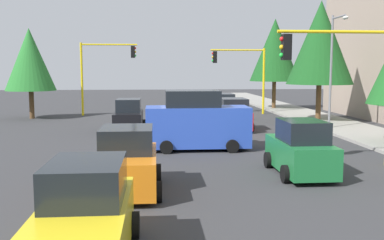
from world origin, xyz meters
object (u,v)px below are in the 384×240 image
Objects in this scene: tree_roadside_far at (275,50)px; car_black at (129,117)px; car_green at (300,150)px; traffic_signal_near_left at (344,69)px; car_white at (222,108)px; car_orange at (127,163)px; traffic_signal_far_left at (242,68)px; car_red at (233,115)px; tree_roadside_mid at (320,43)px; delivery_van_blue at (197,122)px; car_yellow at (86,218)px; traffic_signal_far_right at (104,64)px; street_lamp_curbside at (334,59)px; tree_opposite_side at (30,60)px.

car_black is at bearing -42.70° from tree_roadside_far.
traffic_signal_near_left is at bearing 121.25° from car_green.
traffic_signal_near_left is at bearing 8.12° from car_white.
traffic_signal_near_left reaches higher than car_orange.
car_green is at bearing 30.45° from car_black.
traffic_signal_far_left is 1.50× the size of car_green.
traffic_signal_near_left is 11.14m from car_red.
tree_roadside_mid is 10.01m from tree_roadside_far.
car_green is 13.35m from car_black.
car_orange is at bearing -22.08° from delivery_van_blue.
tree_roadside_far is 2.17× the size of car_black.
car_white and car_yellow have the same top height.
street_lamp_curbside reaches higher than traffic_signal_far_right.
car_green is 0.91× the size of car_white.
tree_opposite_side reaches higher than traffic_signal_far_right.
traffic_signal_far_right is 15.80m from tree_roadside_far.
traffic_signal_far_right is at bearing -156.32° from car_green.
delivery_van_blue is 1.24× the size of car_black.
tree_opposite_side is at bearing -100.78° from tree_roadside_mid.
traffic_signal_far_right reaches higher than car_yellow.
delivery_van_blue reaches higher than car_black.
traffic_signal_far_right is 10.51m from car_white.
tree_opposite_side is 16.48m from car_red.
street_lamp_curbside reaches higher than delivery_van_blue.
delivery_van_blue is at bearing -43.92° from tree_roadside_mid.
car_red is 1.00× the size of car_yellow.
delivery_van_blue is 7.11m from car_red.
car_red is (-6.50, 2.86, -0.39)m from delivery_van_blue.
car_orange is at bearing 22.29° from tree_opposite_side.
tree_roadside_mid is at bearing 35.83° from traffic_signal_far_left.
traffic_signal_near_left reaches higher than car_black.
car_orange is at bearing -23.92° from tree_roadside_far.
car_red is 5.38m from car_white.
car_yellow is (31.90, -12.39, -4.62)m from tree_roadside_far.
tree_roadside_far reaches higher than traffic_signal_far_right.
tree_roadside_far reaches higher than car_yellow.
car_red is (-10.50, -2.40, -2.87)m from traffic_signal_near_left.
car_black is (-11.51, -6.76, 0.00)m from car_green.
car_black is (9.74, -8.84, -3.00)m from traffic_signal_far_left.
car_green is 0.94× the size of car_yellow.
traffic_signal_far_right is at bearing -90.00° from traffic_signal_far_left.
car_orange is at bearing -36.33° from tree_roadside_mid.
car_orange is at bearing 8.20° from traffic_signal_far_right.
traffic_signal_far_right is 1.11× the size of traffic_signal_near_left.
car_white is at bearing 81.61° from tree_opposite_side.
tree_roadside_far is at bearing 155.46° from delivery_van_blue.
car_black is at bearing -176.76° from car_orange.
traffic_signal_near_left reaches higher than car_yellow.
car_black is 0.99× the size of car_red.
street_lamp_curbside is at bearing 67.45° from tree_opposite_side.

